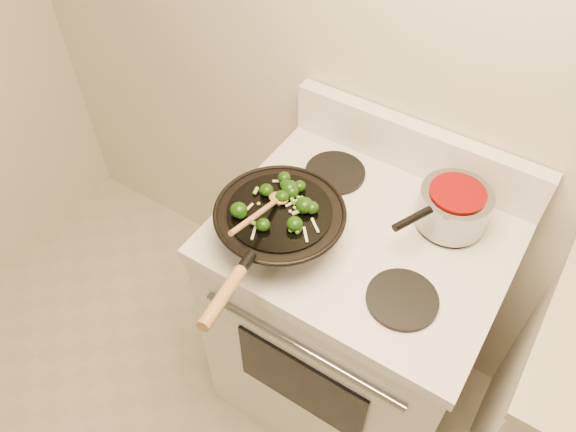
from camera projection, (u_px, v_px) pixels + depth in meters
The scene contains 5 objects.
stove at pixel (352, 317), 1.87m from camera, with size 0.78×0.67×1.08m.
wok at pixel (279, 224), 1.46m from camera, with size 0.34×0.57×0.17m.
stirfry at pixel (282, 201), 1.43m from camera, with size 0.22×0.23×0.04m.
wooden_spoon at pixel (266, 208), 1.39m from camera, with size 0.06×0.24×0.10m.
saucepan at pixel (453, 207), 1.50m from camera, with size 0.19×0.29×0.11m.
Camera 1 is at (0.19, 0.23, 2.10)m, focal length 35.00 mm.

